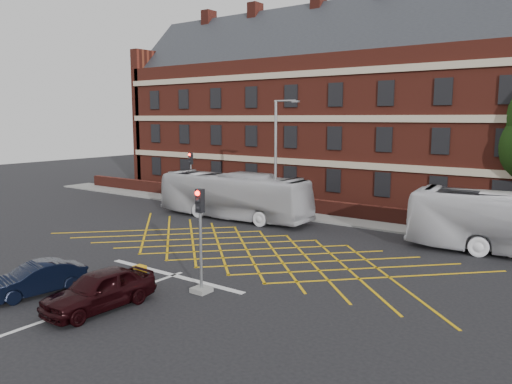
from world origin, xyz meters
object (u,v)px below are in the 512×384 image
Objects in this scene: utility_cabinet at (140,275)px; bus_left at (233,196)px; car_maroon at (99,290)px; car_navy at (36,279)px; traffic_light_near at (201,250)px; street_lamp at (276,183)px; traffic_light_far at (191,183)px; direction_signs at (184,186)px.

bus_left is at bearing 112.73° from utility_cabinet.
car_maroon is at bearing -159.57° from bus_left.
car_navy is 6.74m from traffic_light_near.
street_lamp reaches higher than car_navy.
traffic_light_far is at bearing 134.41° from traffic_light_near.
traffic_light_far reaches higher than direction_signs.
car_navy is 0.47× the size of street_lamp.
car_navy is 0.91× the size of traffic_light_far.
traffic_light_near is 13.91m from street_lamp.
car_maroon is 16.91m from street_lamp.
utility_cabinet is (11.90, -15.79, -1.34)m from traffic_light_far.
bus_left is 15.13m from traffic_light_near.
street_lamp reaches higher than traffic_light_far.
direction_signs is (-13.92, 18.80, 0.64)m from car_maroon.
street_lamp reaches higher than car_maroon.
bus_left is 3.01× the size of car_navy.
street_lamp is 11.14m from direction_signs.
traffic_light_far is at bearing 168.44° from street_lamp.
car_maroon is 1.98× the size of direction_signs.
car_maroon is 0.53× the size of street_lamp.
bus_left is 2.73× the size of traffic_light_far.
street_lamp is (9.65, -1.97, 1.00)m from traffic_light_far.
car_maroon is 23.40m from direction_signs.
direction_signs is (-10.54, 19.33, 0.74)m from car_navy.
bus_left is at bearing 114.07° from car_maroon.
utility_cabinet is at bearing -50.97° from direction_signs.
traffic_light_near is 1.94× the size of direction_signs.
car_maroon is (6.49, -16.15, -0.88)m from bus_left.
traffic_light_near is 1.00× the size of traffic_light_far.
car_maroon is 1.02× the size of traffic_light_near.
traffic_light_far is at bearing 127.00° from utility_cabinet.
traffic_light_near reaches higher than direction_signs.
direction_signs is at bearing 129.03° from utility_cabinet.
direction_signs is at bearing 128.67° from car_maroon.
direction_signs is 2.62× the size of utility_cabinet.
traffic_light_far reaches higher than car_navy.
car_maroon is 1.02× the size of traffic_light_far.
bus_left is 17.43m from car_maroon.
bus_left is 2.67× the size of car_maroon.
bus_left is at bearing 109.59° from car_navy.
car_maroon is at bearing -55.39° from traffic_light_far.
bus_left is 3.60m from street_lamp.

